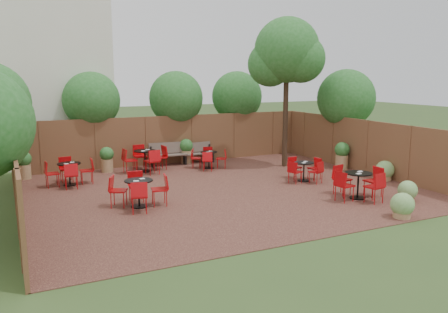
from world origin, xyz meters
name	(u,v)px	position (x,y,z in m)	size (l,w,h in m)	color
ground	(222,190)	(0.00, 0.00, 0.00)	(80.00, 80.00, 0.00)	#354F23
courtyard_paving	(222,190)	(0.00, 0.00, 0.01)	(12.00, 10.00, 0.02)	#331815
fence_back	(170,140)	(0.00, 5.00, 1.00)	(12.00, 0.08, 2.00)	brown
fence_left	(15,178)	(-6.00, 0.00, 1.00)	(0.08, 10.00, 2.00)	brown
fence_right	(367,147)	(6.00, 0.00, 1.00)	(0.08, 10.00, 2.00)	brown
neighbour_building	(44,66)	(-4.50, 8.00, 4.00)	(5.00, 4.00, 8.00)	silver
overhang_foliage	(144,102)	(-1.67, 2.90, 2.70)	(15.69, 10.61, 2.61)	#1F5C1D
courtyard_tree	(287,55)	(3.93, 2.40, 4.41)	(2.71, 2.61, 5.85)	black
park_bench_left	(197,152)	(1.03, 4.62, 0.45)	(1.40, 0.56, 0.84)	brown
park_bench_right	(168,154)	(-0.24, 4.63, 0.49)	(1.53, 0.61, 0.92)	brown
bistro_tables	(196,172)	(-0.47, 1.00, 0.46)	(9.12, 8.16, 0.94)	black
planters	(179,156)	(-0.16, 3.48, 0.57)	(11.86, 4.30, 1.05)	#9A764D
low_shrubs	(396,186)	(4.40, -3.02, 0.34)	(3.37, 4.02, 0.69)	#9A764D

